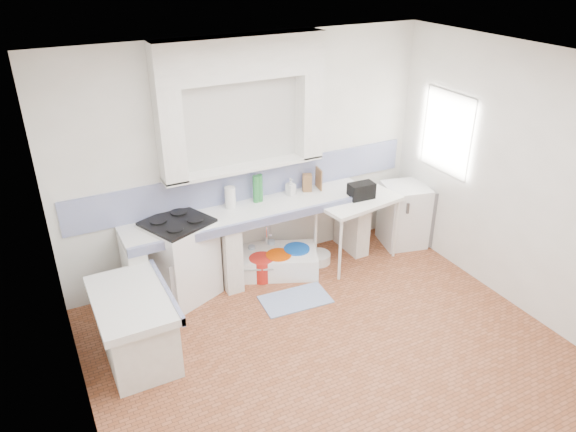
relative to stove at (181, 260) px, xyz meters
name	(u,v)px	position (x,y,z in m)	size (l,w,h in m)	color
floor	(334,356)	(0.99, -1.70, -0.46)	(4.50, 4.50, 0.00)	#985536
ceiling	(349,69)	(0.99, -1.70, 2.34)	(4.50, 4.50, 0.00)	white
wall_back	(249,158)	(0.99, 0.30, 0.94)	(4.50, 4.50, 0.00)	white
wall_front	(526,378)	(0.99, -3.70, 0.94)	(4.50, 4.50, 0.00)	white
wall_left	(69,302)	(-1.26, -1.70, 0.94)	(4.50, 4.50, 0.00)	white
wall_right	(524,184)	(3.24, -1.70, 0.94)	(4.50, 4.50, 0.00)	white
alcove_mass	(241,58)	(0.89, 0.17, 2.11)	(1.90, 0.25, 0.45)	white
window_frame	(458,131)	(3.42, -0.50, 1.14)	(0.35, 0.86, 1.06)	#321F10
lace_valance	(453,101)	(3.27, -0.50, 1.52)	(0.01, 0.84, 0.24)	white
counter_slab	(253,212)	(0.89, 0.00, 0.40)	(3.00, 0.60, 0.08)	white
counter_lip	(263,222)	(0.89, -0.28, 0.40)	(3.00, 0.04, 0.10)	navy
counter_pier_left	(136,275)	(-0.51, 0.00, -0.05)	(0.20, 0.55, 0.82)	white
counter_pier_mid	(226,252)	(0.54, 0.00, -0.05)	(0.20, 0.55, 0.82)	white
counter_pier_right	(352,221)	(2.29, 0.00, -0.05)	(0.20, 0.55, 0.82)	white
peninsula_top	(132,300)	(-0.71, -0.80, 0.20)	(0.70, 1.10, 0.08)	white
peninsula_base	(136,330)	(-0.71, -0.80, -0.15)	(0.60, 1.00, 0.62)	white
peninsula_lip	(166,291)	(-0.38, -0.80, 0.20)	(0.04, 1.10, 0.10)	navy
backsplash	(250,183)	(0.99, 0.28, 0.64)	(4.27, 0.03, 0.40)	navy
stove	(181,260)	(0.00, 0.00, 0.00)	(0.65, 0.63, 0.93)	white
sink	(274,262)	(1.14, -0.04, -0.34)	(1.04, 0.56, 0.25)	white
side_table	(356,230)	(2.18, -0.26, -0.04)	(1.02, 0.57, 0.05)	white
fridge	(404,215)	(2.99, -0.18, -0.05)	(0.54, 0.54, 0.83)	white
bucket_red	(262,268)	(0.94, -0.11, -0.32)	(0.31, 0.31, 0.28)	red
bucket_orange	(279,265)	(1.16, -0.14, -0.32)	(0.31, 0.31, 0.29)	#DB4600
bucket_blue	(297,259)	(1.41, -0.12, -0.31)	(0.32, 0.32, 0.30)	blue
basin_white	(318,258)	(1.73, -0.11, -0.40)	(0.32, 0.32, 0.12)	white
water_bottle_a	(252,257)	(0.93, 0.15, -0.31)	(0.08, 0.08, 0.32)	silver
water_bottle_b	(272,252)	(1.20, 0.15, -0.30)	(0.09, 0.09, 0.32)	silver
black_bag	(361,191)	(2.23, -0.25, 0.49)	(0.31, 0.18, 0.20)	black
green_bottle_a	(256,189)	(1.01, 0.15, 0.60)	(0.07, 0.07, 0.33)	#267835
green_bottle_b	(260,188)	(1.06, 0.15, 0.60)	(0.07, 0.07, 0.33)	#267835
knife_block	(307,183)	(1.70, 0.15, 0.55)	(0.11, 0.09, 0.22)	brown
cutting_board	(319,179)	(1.86, 0.15, 0.57)	(0.02, 0.19, 0.27)	brown
paper_towel	(230,197)	(0.68, 0.15, 0.56)	(0.13, 0.13, 0.25)	white
soap_bottle	(291,187)	(1.47, 0.15, 0.54)	(0.09, 0.10, 0.21)	white
rug	(295,299)	(1.09, -0.70, -0.46)	(0.78, 0.44, 0.01)	#2E4995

